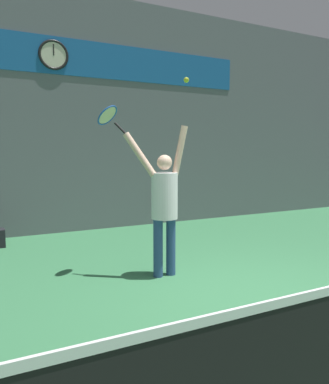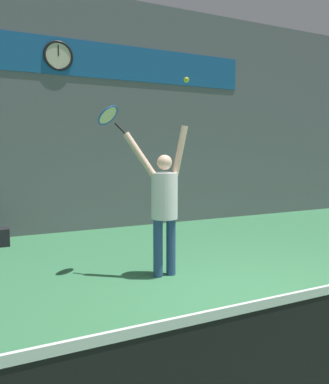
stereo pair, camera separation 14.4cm
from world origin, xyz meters
name	(u,v)px [view 1 (the left image)]	position (x,y,z in m)	size (l,w,h in m)	color
ground_plane	(274,305)	(0.00, 0.00, 0.00)	(18.00, 18.00, 0.00)	#387A4C
back_wall	(119,116)	(0.00, 4.96, 2.50)	(18.00, 0.10, 5.00)	slate
sponsor_banner	(119,63)	(0.00, 4.90, 3.64)	(5.94, 0.02, 0.74)	#195B9E
scoreboard_clock	(54,55)	(-1.39, 4.88, 3.64)	(0.60, 0.05, 0.60)	beige
tennis_player	(164,201)	(-0.64, 1.45, 1.04)	(0.84, 0.48, 2.06)	#2D4C7F
tennis_racket	(108,116)	(-1.26, 1.90, 2.19)	(0.42, 0.44, 0.40)	black
tennis_ball	(186,80)	(-0.37, 1.35, 2.65)	(0.07, 0.07, 0.07)	#CCDB2D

